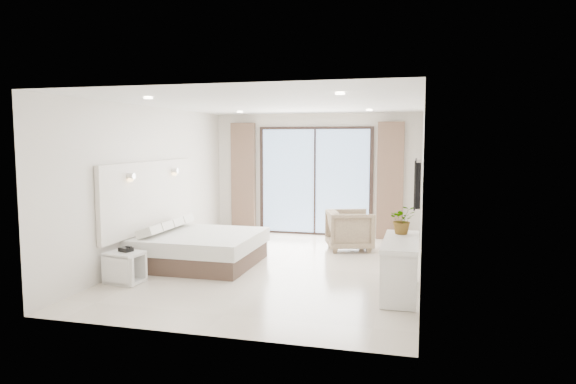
# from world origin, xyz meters

# --- Properties ---
(ground) EXTENTS (6.20, 6.20, 0.00)m
(ground) POSITION_xyz_m (0.00, 0.00, 0.00)
(ground) COLOR beige
(ground) RESTS_ON ground
(room_shell) EXTENTS (4.62, 6.22, 2.72)m
(room_shell) POSITION_xyz_m (-0.20, 0.71, 1.58)
(room_shell) COLOR silver
(room_shell) RESTS_ON ground
(bed) EXTENTS (1.92, 1.83, 0.67)m
(bed) POSITION_xyz_m (-1.35, -0.15, 0.28)
(bed) COLOR brown
(bed) RESTS_ON ground
(nightstand) EXTENTS (0.56, 0.49, 0.46)m
(nightstand) POSITION_xyz_m (-1.95, -1.47, 0.23)
(nightstand) COLOR white
(nightstand) RESTS_ON ground
(phone) EXTENTS (0.22, 0.20, 0.06)m
(phone) POSITION_xyz_m (-1.95, -1.44, 0.50)
(phone) COLOR black
(phone) RESTS_ON nightstand
(console_desk) EXTENTS (0.47, 1.51, 0.77)m
(console_desk) POSITION_xyz_m (2.04, -1.06, 0.56)
(console_desk) COLOR white
(console_desk) RESTS_ON ground
(plant) EXTENTS (0.47, 0.50, 0.33)m
(plant) POSITION_xyz_m (2.04, -0.62, 0.93)
(plant) COLOR #33662D
(plant) RESTS_ON console_desk
(armchair) EXTENTS (0.99, 1.03, 0.85)m
(armchair) POSITION_xyz_m (0.97, 1.67, 0.42)
(armchair) COLOR #958462
(armchair) RESTS_ON ground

